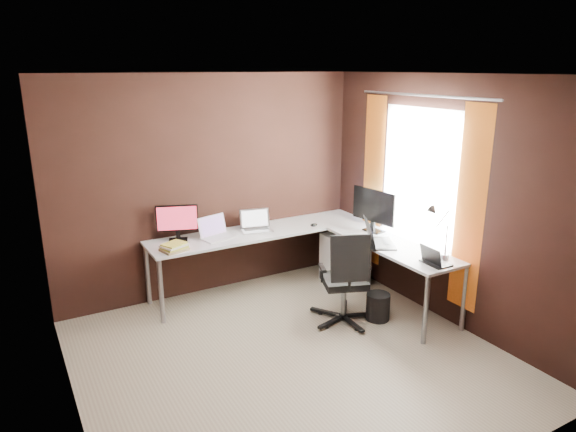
# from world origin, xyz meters

# --- Properties ---
(room) EXTENTS (3.60, 3.60, 2.50)m
(room) POSITION_xyz_m (0.34, 0.07, 1.28)
(room) COLOR #9D937A
(room) RESTS_ON ground
(desk) EXTENTS (2.65, 2.25, 0.73)m
(desk) POSITION_xyz_m (0.84, 1.04, 0.68)
(desk) COLOR silver
(desk) RESTS_ON ground
(drawer_pedestal) EXTENTS (0.42, 0.50, 0.60)m
(drawer_pedestal) POSITION_xyz_m (1.43, 1.15, 0.30)
(drawer_pedestal) COLOR silver
(drawer_pedestal) RESTS_ON ground
(monitor_left) EXTENTS (0.43, 0.20, 0.39)m
(monitor_left) POSITION_xyz_m (-0.47, 1.64, 0.95)
(monitor_left) COLOR black
(monitor_left) RESTS_ON desk
(monitor_right) EXTENTS (0.18, 0.60, 0.50)m
(monitor_right) POSITION_xyz_m (1.57, 0.82, 1.01)
(monitor_right) COLOR black
(monitor_right) RESTS_ON desk
(laptop_white) EXTENTS (0.41, 0.34, 0.24)m
(laptop_white) POSITION_xyz_m (-0.08, 1.52, 0.78)
(laptop_white) COLOR silver
(laptop_white) RESTS_ON desk
(laptop_silver) EXTENTS (0.40, 0.32, 0.23)m
(laptop_silver) POSITION_xyz_m (0.43, 1.55, 0.78)
(laptop_silver) COLOR silver
(laptop_silver) RESTS_ON desk
(laptop_black_big) EXTENTS (0.46, 0.51, 0.27)m
(laptop_black_big) POSITION_xyz_m (1.32, 0.46, 0.79)
(laptop_black_big) COLOR black
(laptop_black_big) RESTS_ON desk
(laptop_black_small) EXTENTS (0.21, 0.28, 0.19)m
(laptop_black_small) POSITION_xyz_m (1.44, -0.27, 0.77)
(laptop_black_small) COLOR black
(laptop_black_small) RESTS_ON desk
(book_stack) EXTENTS (0.30, 0.27, 0.08)m
(book_stack) POSITION_xyz_m (-0.62, 1.33, 0.77)
(book_stack) COLOR #927B4E
(book_stack) RESTS_ON desk
(mouse_left) EXTENTS (0.07, 0.05, 0.03)m
(mouse_left) POSITION_xyz_m (-0.56, 1.30, 0.74)
(mouse_left) COLOR black
(mouse_left) RESTS_ON desk
(mouse_corner) EXTENTS (0.10, 0.08, 0.04)m
(mouse_corner) POSITION_xyz_m (1.09, 1.33, 0.75)
(mouse_corner) COLOR black
(mouse_corner) RESTS_ON desk
(desk_lamp) EXTENTS (0.18, 0.21, 0.54)m
(desk_lamp) POSITION_xyz_m (1.56, -0.17, 1.07)
(desk_lamp) COLOR slate
(desk_lamp) RESTS_ON desk
(office_chair) EXTENTS (0.56, 0.59, 1.00)m
(office_chair) POSITION_xyz_m (0.84, 0.34, 0.29)
(office_chair) COLOR black
(office_chair) RESTS_ON ground
(wastebasket) EXTENTS (0.31, 0.31, 0.29)m
(wastebasket) POSITION_xyz_m (1.17, 0.20, 0.14)
(wastebasket) COLOR black
(wastebasket) RESTS_ON ground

